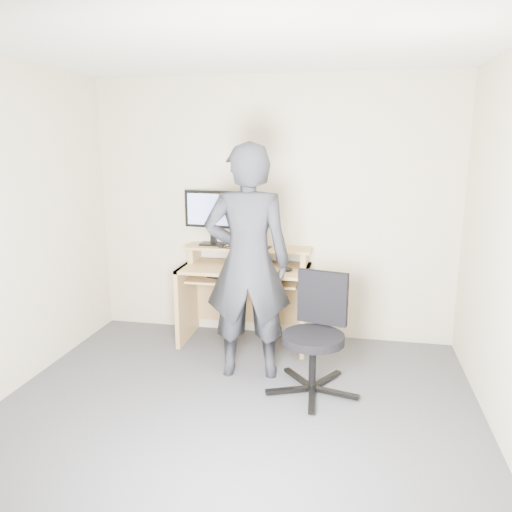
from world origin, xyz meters
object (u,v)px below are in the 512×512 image
(office_chair, at_px, (316,330))
(desk, at_px, (247,285))
(monitor, at_px, (212,213))
(person, at_px, (248,263))

(office_chair, bearing_deg, desk, 143.33)
(desk, xyz_separation_m, monitor, (-0.36, 0.09, 0.68))
(person, bearing_deg, office_chair, 156.02)
(monitor, height_order, office_chair, monitor)
(desk, xyz_separation_m, office_chair, (0.74, -0.89, -0.06))
(monitor, xyz_separation_m, person, (0.52, -0.82, -0.28))
(monitor, relative_size, person, 0.29)
(desk, relative_size, monitor, 2.16)
(desk, distance_m, person, 0.85)
(desk, height_order, person, person)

